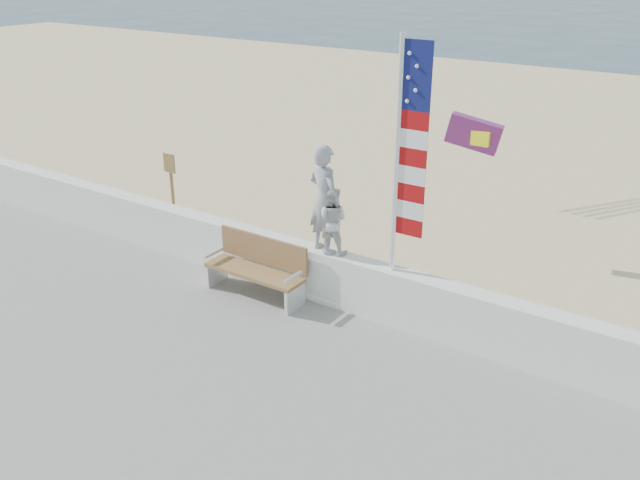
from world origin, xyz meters
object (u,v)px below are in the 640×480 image
at_px(child, 331,221).
at_px(bench, 257,266).
at_px(adult, 324,199).
at_px(flag, 406,150).

xyz_separation_m(child, bench, (-1.19, -0.45, -0.94)).
bearing_deg(adult, child, -163.15).
bearing_deg(child, adult, -17.50).
distance_m(child, bench, 1.58).
relative_size(bench, flag, 0.51).
xyz_separation_m(adult, flag, (1.38, -0.00, 1.03)).
bearing_deg(child, bench, 3.46).
bearing_deg(adult, flag, -163.16).
height_order(adult, child, adult).
xyz_separation_m(adult, child, (0.14, 0.00, -0.33)).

